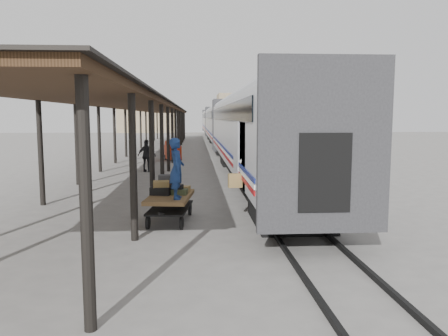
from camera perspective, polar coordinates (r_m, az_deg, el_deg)
name	(u,v)px	position (r m, az deg, el deg)	size (l,w,h in m)	color
ground	(187,222)	(13.97, -4.91, -7.00)	(160.00, 160.00, 0.00)	slate
train	(222,123)	(47.46, -0.26, 5.96)	(3.45, 76.01, 4.01)	silver
canopy	(151,109)	(37.76, -9.46, 7.67)	(4.90, 64.30, 4.15)	#422B19
rails	(222,147)	(47.77, -0.26, 2.80)	(1.54, 150.00, 0.12)	black
building_far	(261,114)	(92.59, 4.80, 7.10)	(18.00, 10.00, 8.00)	tan
building_left	(147,118)	(96.12, -9.96, 6.42)	(12.00, 8.00, 6.00)	tan
baggage_cart	(170,202)	(13.88, -7.05, -4.37)	(1.52, 2.53, 0.86)	brown
suitcase_stack	(168,187)	(14.13, -7.38, -2.50)	(1.28, 1.10, 0.58)	#393A3C
luggage_tug	(173,151)	(33.63, -6.72, 2.18)	(1.40, 1.87, 1.48)	maroon
porter	(177,169)	(13.06, -6.19, -0.07)	(0.67, 0.44, 1.82)	navy
pedestrian	(147,156)	(26.64, -10.05, 1.58)	(1.14, 0.48, 1.95)	black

